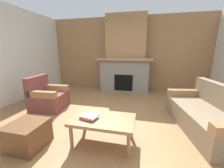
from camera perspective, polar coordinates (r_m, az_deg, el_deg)
name	(u,v)px	position (r m, az deg, el deg)	size (l,w,h in m)	color
ground	(107,126)	(2.91, -2.19, -16.85)	(9.00, 9.00, 0.00)	olive
wall_back_wood_panel	(127,54)	(5.45, 6.17, 12.30)	(6.00, 0.12, 2.70)	#997047
fireplace	(125,59)	(5.09, 5.58, 10.12)	(1.90, 0.82, 2.70)	gray
couch	(207,115)	(3.23, 34.84, -10.55)	(1.15, 1.92, 0.85)	#847056
armchair	(48,97)	(3.96, -25.11, -5.01)	(0.81, 0.81, 0.85)	brown
coffee_table	(103,121)	(2.28, -3.73, -15.24)	(1.00, 0.60, 0.43)	#997047
ottoman	(28,135)	(2.64, -31.64, -17.50)	(0.52, 0.52, 0.40)	brown
book_stack_near_edge	(89,117)	(2.26, -9.58, -13.22)	(0.29, 0.25, 0.06)	#B23833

